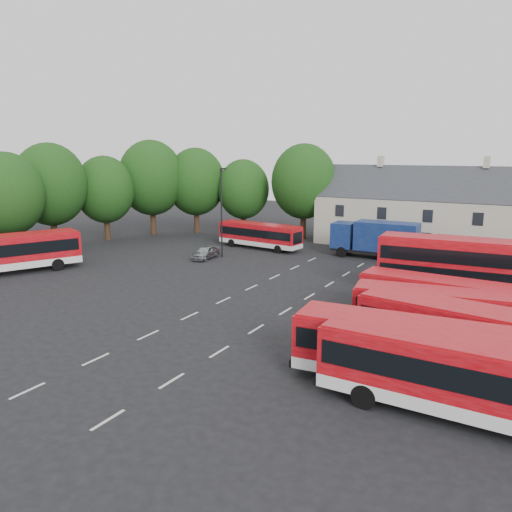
% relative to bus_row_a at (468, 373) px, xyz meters
% --- Properties ---
extents(ground, '(140.00, 140.00, 0.00)m').
position_rel_bus_row_a_xyz_m(ground, '(-17.39, 6.88, -2.00)').
color(ground, black).
rests_on(ground, ground).
extents(lane_markings, '(5.15, 33.80, 0.01)m').
position_rel_bus_row_a_xyz_m(lane_markings, '(-14.89, 8.88, -1.99)').
color(lane_markings, beige).
rests_on(lane_markings, ground).
extents(treeline, '(29.92, 32.59, 12.01)m').
position_rel_bus_row_a_xyz_m(treeline, '(-38.13, 26.24, 4.68)').
color(treeline, black).
rests_on(treeline, ground).
extents(terrace_houses, '(35.70, 7.13, 10.06)m').
position_rel_bus_row_a_xyz_m(terrace_houses, '(-3.39, 36.88, 1.86)').
color(terrace_houses, beige).
rests_on(terrace_houses, ground).
extents(bus_row_a, '(11.81, 2.97, 3.33)m').
position_rel_bus_row_a_xyz_m(bus_row_a, '(0.00, 0.00, 0.00)').
color(bus_row_a, silver).
rests_on(bus_row_a, ground).
extents(bus_row_b, '(11.38, 3.52, 3.17)m').
position_rel_bus_row_a_xyz_m(bus_row_b, '(-2.21, 1.73, -0.10)').
color(bus_row_b, silver).
rests_on(bus_row_b, ground).
extents(bus_row_c, '(11.34, 4.16, 3.13)m').
position_rel_bus_row_a_xyz_m(bus_row_c, '(-0.50, 5.29, -0.12)').
color(bus_row_c, silver).
rests_on(bus_row_c, ground).
extents(bus_row_d, '(10.46, 3.95, 2.89)m').
position_rel_bus_row_a_xyz_m(bus_row_d, '(-2.22, 8.72, -0.26)').
color(bus_row_d, silver).
rests_on(bus_row_d, ground).
extents(bus_row_e, '(10.33, 2.90, 2.89)m').
position_rel_bus_row_a_xyz_m(bus_row_e, '(-2.74, 11.35, -0.26)').
color(bus_row_e, silver).
rests_on(bus_row_e, ground).
extents(bus_dd_south, '(11.19, 3.22, 4.53)m').
position_rel_bus_row_a_xyz_m(bus_dd_south, '(-2.79, 17.17, 0.58)').
color(bus_dd_south, silver).
rests_on(bus_dd_south, ground).
extents(bus_dd_north, '(9.95, 2.54, 4.06)m').
position_rel_bus_row_a_xyz_m(bus_dd_north, '(-0.25, 20.76, 0.31)').
color(bus_dd_north, silver).
rests_on(bus_dd_north, ground).
extents(bus_west, '(7.56, 12.15, 3.42)m').
position_rel_bus_row_a_xyz_m(bus_west, '(-38.20, 6.19, 0.06)').
color(bus_west, silver).
rests_on(bus_west, ground).
extents(bus_north, '(10.00, 3.33, 2.77)m').
position_rel_bus_row_a_xyz_m(bus_north, '(-24.75, 27.33, -0.33)').
color(bus_north, silver).
rests_on(bus_north, ground).
extents(box_truck, '(8.52, 2.83, 3.70)m').
position_rel_bus_row_a_xyz_m(box_truck, '(-12.19, 28.73, 0.08)').
color(box_truck, black).
rests_on(box_truck, ground).
extents(silver_car, '(1.91, 3.96, 1.30)m').
position_rel_bus_row_a_xyz_m(silver_car, '(-26.82, 19.97, -1.35)').
color(silver_car, '#9D9FA4').
rests_on(silver_car, ground).
extents(lamppost, '(0.62, 0.29, 8.96)m').
position_rel_bus_row_a_xyz_m(lamppost, '(-25.93, 21.62, 2.78)').
color(lamppost, black).
rests_on(lamppost, ground).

